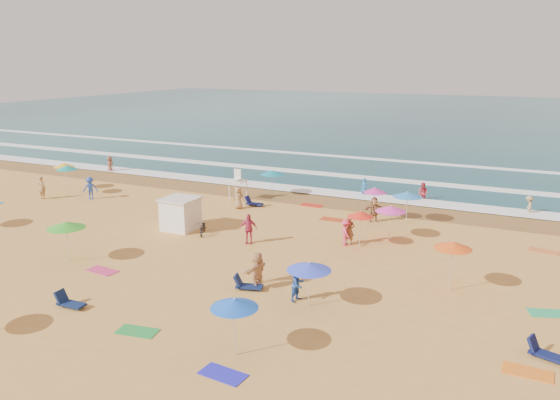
% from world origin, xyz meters
% --- Properties ---
extents(ground, '(220.00, 220.00, 0.00)m').
position_xyz_m(ground, '(0.00, 0.00, 0.00)').
color(ground, gold).
rests_on(ground, ground).
extents(ocean, '(220.00, 140.00, 0.18)m').
position_xyz_m(ocean, '(0.00, 84.00, 0.00)').
color(ocean, '#0C4756').
rests_on(ocean, ground).
extents(wet_sand, '(220.00, 220.00, 0.00)m').
position_xyz_m(wet_sand, '(0.00, 12.50, 0.01)').
color(wet_sand, olive).
rests_on(wet_sand, ground).
extents(surf_foam, '(200.00, 18.70, 0.05)m').
position_xyz_m(surf_foam, '(0.00, 21.32, 0.10)').
color(surf_foam, white).
rests_on(surf_foam, ground).
extents(cabana, '(2.00, 2.00, 2.00)m').
position_xyz_m(cabana, '(-5.07, 1.51, 1.00)').
color(cabana, white).
rests_on(cabana, ground).
extents(cabana_roof, '(2.20, 2.20, 0.12)m').
position_xyz_m(cabana_roof, '(-5.07, 1.51, 2.06)').
color(cabana_roof, silver).
rests_on(cabana_roof, cabana).
extents(bicycle, '(1.27, 1.83, 0.91)m').
position_xyz_m(bicycle, '(-3.17, 1.21, 0.46)').
color(bicycle, black).
rests_on(bicycle, ground).
extents(lifeguard_stand, '(1.20, 1.20, 2.10)m').
position_xyz_m(lifeguard_stand, '(-5.53, 9.92, 1.05)').
color(lifeguard_stand, white).
rests_on(lifeguard_stand, ground).
extents(beach_umbrellas, '(55.53, 28.86, 0.79)m').
position_xyz_m(beach_umbrellas, '(-0.37, 0.47, 2.10)').
color(beach_umbrellas, '#FBFF1A').
rests_on(beach_umbrellas, ground).
extents(loungers, '(37.85, 22.73, 0.34)m').
position_xyz_m(loungers, '(4.17, -5.85, 0.17)').
color(loungers, '#101950').
rests_on(loungers, ground).
extents(towels, '(46.10, 23.84, 0.03)m').
position_xyz_m(towels, '(0.67, -2.08, 0.01)').
color(towels, '#D75F1A').
rests_on(towels, ground).
extents(beachgoers, '(42.90, 28.05, 2.14)m').
position_xyz_m(beachgoers, '(-2.91, 3.45, 0.82)').
color(beachgoers, tan).
rests_on(beachgoers, ground).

